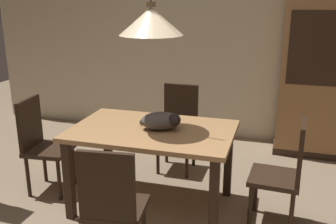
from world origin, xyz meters
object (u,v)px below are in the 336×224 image
Objects in this scene: chair_near_front at (112,204)px; cat_sleeping at (162,121)px; pendant_lamp at (151,21)px; chair_right_side at (285,170)px; chair_left_side at (41,141)px; hutch_bookcase at (329,82)px; dining_table at (152,140)px; chair_far_back at (178,124)px.

cat_sleeping is (0.07, 0.89, 0.32)m from chair_near_front.
chair_right_side is at bearing -0.26° from pendant_lamp.
pendant_lamp reaches higher than chair_near_front.
pendant_lamp reaches higher than cat_sleeping.
chair_near_front is 1.43m from chair_left_side.
hutch_bookcase reaches higher than chair_right_side.
pendant_lamp reaches higher than hutch_bookcase.
chair_near_front reaches higher than cat_sleeping.
hutch_bookcase is at bearing 48.02° from dining_table.
chair_near_front is (0.01, -0.88, -0.14)m from dining_table.
chair_left_side reaches higher than cat_sleeping.
chair_right_side is (1.12, 0.87, 0.00)m from chair_near_front.
hutch_bookcase is at bearing 32.99° from chair_left_side.
chair_right_side is at bearing -104.16° from hutch_bookcase.
chair_right_side is at bearing 0.05° from chair_left_side.
cat_sleeping is at bearing 7.40° from pendant_lamp.
chair_left_side is at bearing 142.54° from chair_near_front.
chair_far_back is (-1.13, 0.88, 0.00)m from chair_right_side.
chair_near_front is 1.45m from pendant_lamp.
chair_right_side is at bearing -38.07° from chair_far_back.
chair_right_side is 1.00× the size of chair_far_back.
cat_sleeping is (0.08, -0.87, 0.32)m from chair_far_back.
chair_right_side is 0.72× the size of pendant_lamp.
pendant_lamp is 0.70× the size of hutch_bookcase.
dining_table is at bearing 179.74° from chair_right_side.
chair_far_back is (0.00, 0.88, -0.14)m from dining_table.
hutch_bookcase is at bearing 59.23° from chair_near_front.
chair_near_front is 1.42m from chair_right_side.
cat_sleeping is (0.08, 0.01, 0.18)m from dining_table.
chair_far_back is (1.13, 0.89, 0.00)m from chair_left_side.
chair_near_front is 1.00× the size of chair_left_side.
chair_left_side is 1.25m from cat_sleeping.
hutch_bookcase is (1.57, 1.74, 0.24)m from dining_table.
chair_left_side and chair_right_side have the same top height.
dining_table is 0.20m from cat_sleeping.
chair_far_back is at bearing 89.97° from pendant_lamp.
chair_left_side is 0.72× the size of pendant_lamp.
chair_left_side is 2.29× the size of cat_sleeping.
chair_left_side is 1.00× the size of chair_far_back.
cat_sleeping is at bearing 179.13° from chair_right_side.
pendant_lamp is at bearing -90.03° from chair_far_back.
chair_left_side is at bearing -179.64° from pendant_lamp.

